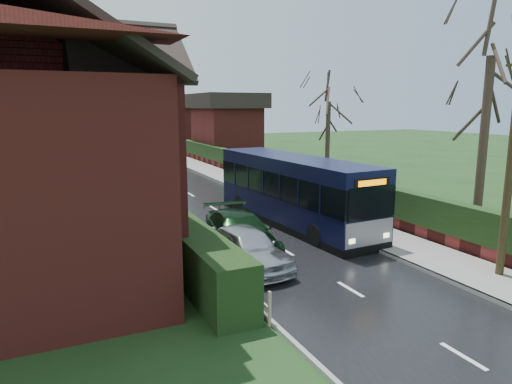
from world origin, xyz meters
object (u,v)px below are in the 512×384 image
brick_house (13,135)px  bus (294,191)px  bus_stop_sign (370,191)px  telegraph_pole (510,166)px  car_silver (247,248)px  car_green (240,234)px

brick_house → bus: bearing=2.9°
bus → bus_stop_sign: size_ratio=3.47×
bus → brick_house: bearing=179.4°
bus → bus_stop_sign: bus is taller
telegraph_pole → car_silver: bearing=146.0°
car_silver → bus_stop_sign: (5.99, 1.24, 1.25)m
car_silver → bus_stop_sign: bearing=6.1°
brick_house → car_green: 8.32m
bus → car_silver: (-4.20, -4.33, -0.83)m
brick_house → car_silver: bearing=-29.3°
brick_house → telegraph_pole: (13.53, -7.95, -0.84)m
brick_house → car_silver: size_ratio=3.56×
brick_house → car_green: (7.13, -2.25, -3.64)m
car_green → bus_stop_sign: (5.60, -0.29, 1.21)m
brick_house → bus_stop_sign: bearing=-11.3°
bus_stop_sign → telegraph_pole: 5.70m
telegraph_pole → bus: bearing=104.5°
car_green → telegraph_pole: telegraph_pole is taller
car_green → bus_stop_sign: 5.74m
bus → car_green: bus is taller
car_silver → car_green: size_ratio=0.81×
car_silver → telegraph_pole: telegraph_pole is taller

